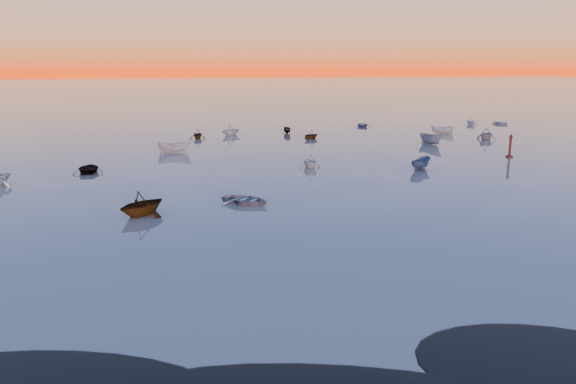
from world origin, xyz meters
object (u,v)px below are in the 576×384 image
object	(u,v)px
boat_near_right	(310,167)
channel_marker	(510,148)
boat_near_left	(246,203)
boat_near_center	(420,169)

from	to	relation	value
boat_near_right	channel_marker	bearing A→B (deg)	177.18
boat_near_right	boat_near_left	bearing A→B (deg)	51.18
boat_near_center	channel_marker	bearing A→B (deg)	-111.47
boat_near_center	boat_near_right	size ratio (longest dim) A/B	1.13
boat_near_left	boat_near_right	xyz separation A→B (m)	(9.50, 14.97, 0.00)
boat_near_left	channel_marker	xyz separation A→B (m)	(35.95, 16.63, 1.21)
boat_near_right	channel_marker	size ratio (longest dim) A/B	1.09
channel_marker	boat_near_left	bearing A→B (deg)	-155.18
boat_near_left	boat_near_center	xyz separation A→B (m)	(21.29, 11.23, 0.00)
boat_near_left	boat_near_center	world-z (taller)	boat_near_center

